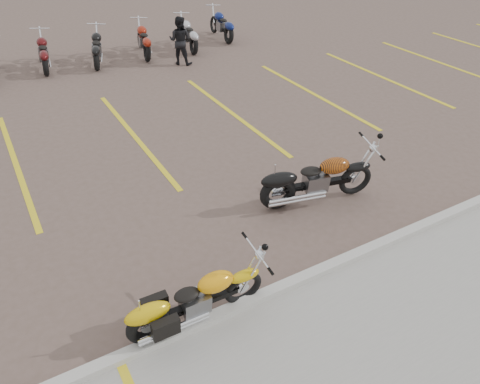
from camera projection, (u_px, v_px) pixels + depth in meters
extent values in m
plane|color=brown|center=(209.00, 225.00, 8.44)|extent=(100.00, 100.00, 0.00)
cube|color=#ADAAA3|center=(269.00, 293.00, 6.97)|extent=(60.00, 0.18, 0.12)
torus|color=black|center=(242.00, 287.00, 6.76)|extent=(0.60, 0.11, 0.59)
torus|color=black|center=(148.00, 324.00, 6.19)|extent=(0.63, 0.17, 0.63)
cube|color=black|center=(197.00, 302.00, 6.44)|extent=(1.19, 0.13, 0.09)
cube|color=slate|center=(194.00, 301.00, 6.39)|extent=(0.39, 0.28, 0.31)
ellipsoid|color=orange|center=(213.00, 279.00, 6.36)|extent=(0.54, 0.30, 0.27)
ellipsoid|color=black|center=(184.00, 291.00, 6.21)|extent=(0.36, 0.25, 0.11)
torus|color=black|center=(354.00, 180.00, 9.08)|extent=(0.68, 0.26, 0.67)
torus|color=black|center=(277.00, 193.00, 8.70)|extent=(0.73, 0.33, 0.71)
cube|color=black|center=(317.00, 184.00, 8.85)|extent=(1.33, 0.42, 0.10)
cube|color=slate|center=(315.00, 181.00, 8.81)|extent=(0.49, 0.40, 0.35)
ellipsoid|color=black|center=(333.00, 165.00, 8.72)|extent=(0.65, 0.46, 0.31)
ellipsoid|color=black|center=(309.00, 170.00, 8.63)|extent=(0.45, 0.35, 0.12)
imported|color=black|center=(180.00, 41.00, 15.30)|extent=(0.95, 0.94, 1.55)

